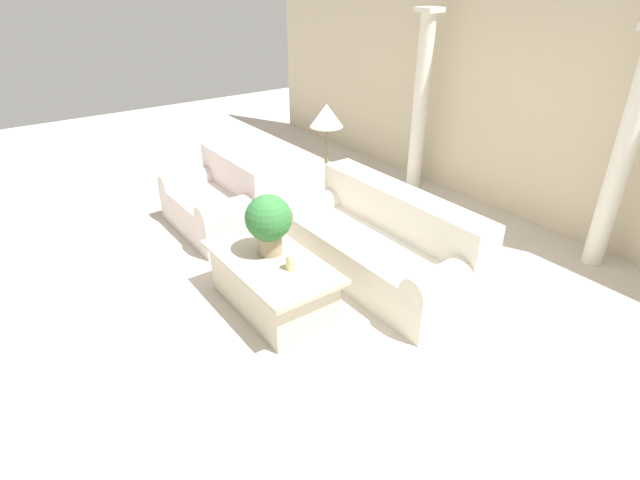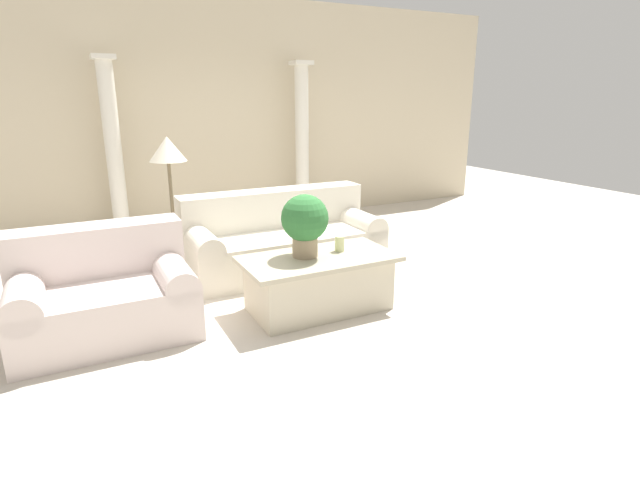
{
  "view_description": "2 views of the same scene",
  "coord_description": "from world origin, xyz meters",
  "px_view_note": "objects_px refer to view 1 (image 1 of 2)",
  "views": [
    {
      "loc": [
        3.38,
        -2.34,
        2.74
      ],
      "look_at": [
        0.2,
        -0.03,
        0.61
      ],
      "focal_mm": 28.0,
      "sensor_mm": 36.0,
      "label": 1
    },
    {
      "loc": [
        -1.82,
        -4.2,
        1.87
      ],
      "look_at": [
        0.25,
        -0.15,
        0.54
      ],
      "focal_mm": 28.0,
      "sensor_mm": 36.0,
      "label": 2
    }
  ],
  "objects_px": {
    "floor_lamp": "(326,124)",
    "potted_plant": "(269,221)",
    "sofa_long": "(382,243)",
    "coffee_table": "(272,283)",
    "loveseat": "(223,200)"
  },
  "relations": [
    {
      "from": "sofa_long",
      "to": "floor_lamp",
      "type": "distance_m",
      "value": 1.47
    },
    {
      "from": "coffee_table",
      "to": "potted_plant",
      "type": "xyz_separation_m",
      "value": [
        -0.1,
        0.06,
        0.56
      ]
    },
    {
      "from": "sofa_long",
      "to": "potted_plant",
      "type": "bearing_deg",
      "value": -102.47
    },
    {
      "from": "sofa_long",
      "to": "coffee_table",
      "type": "distance_m",
      "value": 1.21
    },
    {
      "from": "sofa_long",
      "to": "floor_lamp",
      "type": "height_order",
      "value": "floor_lamp"
    },
    {
      "from": "loveseat",
      "to": "floor_lamp",
      "type": "relative_size",
      "value": 0.91
    },
    {
      "from": "floor_lamp",
      "to": "potted_plant",
      "type": "bearing_deg",
      "value": -55.56
    },
    {
      "from": "sofa_long",
      "to": "loveseat",
      "type": "xyz_separation_m",
      "value": [
        -1.89,
        -0.81,
        0.01
      ]
    },
    {
      "from": "loveseat",
      "to": "potted_plant",
      "type": "distance_m",
      "value": 1.74
    },
    {
      "from": "coffee_table",
      "to": "potted_plant",
      "type": "bearing_deg",
      "value": 150.52
    },
    {
      "from": "sofa_long",
      "to": "coffee_table",
      "type": "height_order",
      "value": "sofa_long"
    },
    {
      "from": "loveseat",
      "to": "potted_plant",
      "type": "bearing_deg",
      "value": -11.19
    },
    {
      "from": "coffee_table",
      "to": "loveseat",
      "type": "bearing_deg",
      "value": 167.6
    },
    {
      "from": "floor_lamp",
      "to": "coffee_table",
      "type": "bearing_deg",
      "value": -53.74
    },
    {
      "from": "loveseat",
      "to": "floor_lamp",
      "type": "xyz_separation_m",
      "value": [
        0.77,
        0.95,
        0.93
      ]
    }
  ]
}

